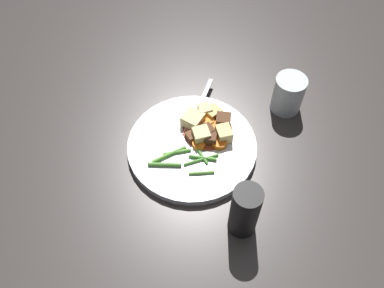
{
  "coord_description": "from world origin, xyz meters",
  "views": [
    {
      "loc": [
        -0.39,
        -0.29,
        0.7
      ],
      "look_at": [
        0.0,
        0.0,
        0.02
      ],
      "focal_mm": 37.76,
      "sensor_mm": 36.0,
      "label": 1
    }
  ],
  "objects_px": {
    "meat_chunk_2": "(200,128)",
    "carrot_slice_0": "(221,129)",
    "carrot_slice_4": "(215,132)",
    "meat_chunk_3": "(211,138)",
    "potato_chunk_4": "(224,134)",
    "fork": "(199,108)",
    "carrot_slice_2": "(199,144)",
    "dinner_plate": "(192,146)",
    "carrot_slice_6": "(208,121)",
    "water_glass": "(288,94)",
    "carrot_slice_1": "(199,121)",
    "meat_chunk_0": "(223,121)",
    "pepper_mill": "(245,211)",
    "potato_chunk_0": "(213,113)",
    "meat_chunk_4": "(193,136)",
    "carrot_slice_3": "(215,127)",
    "potato_chunk_3": "(193,120)",
    "potato_chunk_2": "(205,111)",
    "carrot_slice_5": "(219,143)",
    "meat_chunk_1": "(207,132)",
    "potato_chunk_1": "(201,135)"
  },
  "relations": [
    {
      "from": "carrot_slice_0",
      "to": "potato_chunk_1",
      "type": "xyz_separation_m",
      "value": [
        -0.04,
        0.02,
        0.01
      ]
    },
    {
      "from": "carrot_slice_5",
      "to": "pepper_mill",
      "type": "xyz_separation_m",
      "value": [
        -0.12,
        -0.13,
        0.04
      ]
    },
    {
      "from": "carrot_slice_5",
      "to": "carrot_slice_3",
      "type": "bearing_deg",
      "value": 48.22
    },
    {
      "from": "meat_chunk_2",
      "to": "carrot_slice_0",
      "type": "bearing_deg",
      "value": -56.07
    },
    {
      "from": "meat_chunk_2",
      "to": "fork",
      "type": "distance_m",
      "value": 0.06
    },
    {
      "from": "dinner_plate",
      "to": "carrot_slice_2",
      "type": "distance_m",
      "value": 0.02
    },
    {
      "from": "carrot_slice_1",
      "to": "meat_chunk_4",
      "type": "distance_m",
      "value": 0.04
    },
    {
      "from": "carrot_slice_0",
      "to": "carrot_slice_4",
      "type": "height_order",
      "value": "same"
    },
    {
      "from": "potato_chunk_4",
      "to": "fork",
      "type": "distance_m",
      "value": 0.1
    },
    {
      "from": "carrot_slice_5",
      "to": "potato_chunk_1",
      "type": "distance_m",
      "value": 0.04
    },
    {
      "from": "carrot_slice_4",
      "to": "fork",
      "type": "distance_m",
      "value": 0.08
    },
    {
      "from": "carrot_slice_4",
      "to": "meat_chunk_3",
      "type": "distance_m",
      "value": 0.02
    },
    {
      "from": "potato_chunk_4",
      "to": "meat_chunk_2",
      "type": "distance_m",
      "value": 0.06
    },
    {
      "from": "potato_chunk_0",
      "to": "water_glass",
      "type": "bearing_deg",
      "value": -38.97
    },
    {
      "from": "dinner_plate",
      "to": "potato_chunk_4",
      "type": "xyz_separation_m",
      "value": [
        0.05,
        -0.04,
        0.02
      ]
    },
    {
      "from": "pepper_mill",
      "to": "carrot_slice_5",
      "type": "bearing_deg",
      "value": 48.41
    },
    {
      "from": "fork",
      "to": "meat_chunk_1",
      "type": "bearing_deg",
      "value": -130.37
    },
    {
      "from": "meat_chunk_0",
      "to": "water_glass",
      "type": "bearing_deg",
      "value": -28.1
    },
    {
      "from": "meat_chunk_0",
      "to": "pepper_mill",
      "type": "height_order",
      "value": "pepper_mill"
    },
    {
      "from": "dinner_plate",
      "to": "meat_chunk_4",
      "type": "height_order",
      "value": "meat_chunk_4"
    },
    {
      "from": "carrot_slice_3",
      "to": "meat_chunk_2",
      "type": "relative_size",
      "value": 1.32
    },
    {
      "from": "carrot_slice_6",
      "to": "water_glass",
      "type": "distance_m",
      "value": 0.19
    },
    {
      "from": "carrot_slice_0",
      "to": "fork",
      "type": "distance_m",
      "value": 0.08
    },
    {
      "from": "carrot_slice_4",
      "to": "potato_chunk_3",
      "type": "xyz_separation_m",
      "value": [
        -0.01,
        0.05,
        0.01
      ]
    },
    {
      "from": "meat_chunk_0",
      "to": "pepper_mill",
      "type": "relative_size",
      "value": 0.25
    },
    {
      "from": "potato_chunk_0",
      "to": "meat_chunk_0",
      "type": "distance_m",
      "value": 0.03
    },
    {
      "from": "carrot_slice_1",
      "to": "meat_chunk_0",
      "type": "relative_size",
      "value": 1.14
    },
    {
      "from": "potato_chunk_2",
      "to": "meat_chunk_2",
      "type": "xyz_separation_m",
      "value": [
        -0.04,
        -0.02,
        -0.0
      ]
    },
    {
      "from": "carrot_slice_1",
      "to": "fork",
      "type": "height_order",
      "value": "carrot_slice_1"
    },
    {
      "from": "dinner_plate",
      "to": "meat_chunk_3",
      "type": "relative_size",
      "value": 9.53
    },
    {
      "from": "meat_chunk_0",
      "to": "meat_chunk_4",
      "type": "relative_size",
      "value": 1.18
    },
    {
      "from": "water_glass",
      "to": "carrot_slice_3",
      "type": "bearing_deg",
      "value": 151.94
    },
    {
      "from": "carrot_slice_2",
      "to": "potato_chunk_3",
      "type": "distance_m",
      "value": 0.06
    },
    {
      "from": "meat_chunk_1",
      "to": "water_glass",
      "type": "bearing_deg",
      "value": -25.64
    },
    {
      "from": "carrot_slice_6",
      "to": "water_glass",
      "type": "xyz_separation_m",
      "value": [
        0.16,
        -0.1,
        0.02
      ]
    },
    {
      "from": "carrot_slice_2",
      "to": "dinner_plate",
      "type": "bearing_deg",
      "value": 113.3
    },
    {
      "from": "potato_chunk_0",
      "to": "meat_chunk_0",
      "type": "bearing_deg",
      "value": -104.36
    },
    {
      "from": "carrot_slice_0",
      "to": "carrot_slice_6",
      "type": "height_order",
      "value": "carrot_slice_6"
    },
    {
      "from": "carrot_slice_0",
      "to": "pepper_mill",
      "type": "relative_size",
      "value": 0.28
    },
    {
      "from": "carrot_slice_5",
      "to": "potato_chunk_0",
      "type": "relative_size",
      "value": 1.05
    },
    {
      "from": "potato_chunk_3",
      "to": "meat_chunk_4",
      "type": "relative_size",
      "value": 1.53
    },
    {
      "from": "carrot_slice_0",
      "to": "potato_chunk_2",
      "type": "relative_size",
      "value": 1.27
    },
    {
      "from": "carrot_slice_3",
      "to": "carrot_slice_5",
      "type": "xyz_separation_m",
      "value": [
        -0.03,
        -0.03,
        0.0
      ]
    },
    {
      "from": "carrot_slice_0",
      "to": "potato_chunk_3",
      "type": "distance_m",
      "value": 0.06
    },
    {
      "from": "dinner_plate",
      "to": "carrot_slice_2",
      "type": "xyz_separation_m",
      "value": [
        0.01,
        -0.01,
        0.01
      ]
    },
    {
      "from": "meat_chunk_4",
      "to": "carrot_slice_3",
      "type": "bearing_deg",
      "value": -24.98
    },
    {
      "from": "meat_chunk_0",
      "to": "potato_chunk_1",
      "type": "bearing_deg",
      "value": 165.29
    },
    {
      "from": "potato_chunk_4",
      "to": "meat_chunk_1",
      "type": "distance_m",
      "value": 0.04
    },
    {
      "from": "carrot_slice_2",
      "to": "meat_chunk_4",
      "type": "distance_m",
      "value": 0.02
    },
    {
      "from": "dinner_plate",
      "to": "carrot_slice_3",
      "type": "relative_size",
      "value": 10.06
    }
  ]
}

